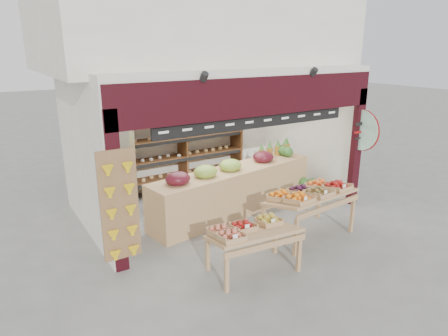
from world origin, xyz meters
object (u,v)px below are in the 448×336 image
back_shelving (183,142)px  display_table_left (247,232)px  refrigerator (113,164)px  mid_counter (234,189)px  cardboard_stack (169,198)px  watermelon_pile (312,192)px  display_table_right (310,194)px

back_shelving → display_table_left: 4.24m
refrigerator → mid_counter: refrigerator is taller
refrigerator → cardboard_stack: 1.49m
display_table_left → watermelon_pile: (3.15, 1.77, -0.51)m
back_shelving → display_table_left: size_ratio=2.20×
refrigerator → watermelon_pile: bearing=-41.2°
refrigerator → display_table_left: (0.89, -4.01, -0.25)m
display_table_right → watermelon_pile: bearing=44.0°
cardboard_stack → mid_counter: (1.05, -1.04, 0.32)m
display_table_right → refrigerator: bearing=126.4°
display_table_left → display_table_right: bearing=13.5°
refrigerator → display_table_left: refrigerator is taller
refrigerator → display_table_right: (2.64, -3.59, -0.10)m
mid_counter → watermelon_pile: mid_counter is taller
back_shelving → watermelon_pile: size_ratio=4.51×
refrigerator → display_table_left: bearing=-89.7°
mid_counter → display_table_right: 1.81m
back_shelving → mid_counter: bearing=-84.0°
refrigerator → display_table_right: refrigerator is taller
display_table_right → cardboard_stack: bearing=121.7°
back_shelving → cardboard_stack: bearing=-131.1°
cardboard_stack → watermelon_pile: size_ratio=1.32×
display_table_left → display_table_right: display_table_right is taller
cardboard_stack → watermelon_pile: (3.07, -1.37, -0.04)m
mid_counter → display_table_left: mid_counter is taller
display_table_left → watermelon_pile: size_ratio=2.05×
watermelon_pile → cardboard_stack: bearing=156.0°
back_shelving → display_table_left: bearing=-102.6°
refrigerator → display_table_left: 4.11m
display_table_left → display_table_right: size_ratio=0.85×
mid_counter → watermelon_pile: 2.08m
mid_counter → watermelon_pile: size_ratio=5.61×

